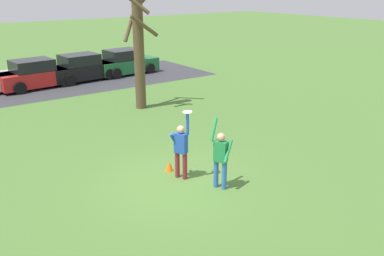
{
  "coord_description": "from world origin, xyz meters",
  "views": [
    {
      "loc": [
        -6.01,
        -8.93,
        5.44
      ],
      "look_at": [
        0.49,
        0.0,
        1.58
      ],
      "focal_mm": 38.21,
      "sensor_mm": 36.0,
      "label": 1
    }
  ],
  "objects_px": {
    "field_cone_orange": "(169,166)",
    "parked_car_green": "(125,63)",
    "bare_tree_tall": "(139,48)",
    "parked_car_red": "(35,75)",
    "person_catcher": "(181,147)",
    "person_defender": "(221,156)",
    "frisbee_disc": "(187,112)",
    "parked_car_black": "(82,68)"
  },
  "relations": [
    {
      "from": "field_cone_orange",
      "to": "parked_car_green",
      "type": "bearing_deg",
      "value": 67.77
    },
    {
      "from": "parked_car_green",
      "to": "bare_tree_tall",
      "type": "relative_size",
      "value": 0.79
    },
    {
      "from": "parked_car_red",
      "to": "parked_car_green",
      "type": "height_order",
      "value": "same"
    },
    {
      "from": "person_catcher",
      "to": "bare_tree_tall",
      "type": "bearing_deg",
      "value": 135.11
    },
    {
      "from": "person_defender",
      "to": "bare_tree_tall",
      "type": "height_order",
      "value": "bare_tree_tall"
    },
    {
      "from": "frisbee_disc",
      "to": "parked_car_black",
      "type": "xyz_separation_m",
      "value": [
        2.63,
        14.64,
        -1.37
      ]
    },
    {
      "from": "frisbee_disc",
      "to": "parked_car_red",
      "type": "xyz_separation_m",
      "value": [
        -0.18,
        14.41,
        -1.37
      ]
    },
    {
      "from": "parked_car_black",
      "to": "bare_tree_tall",
      "type": "bearing_deg",
      "value": -95.53
    },
    {
      "from": "person_defender",
      "to": "frisbee_disc",
      "type": "distance_m",
      "value": 1.54
    },
    {
      "from": "parked_car_red",
      "to": "parked_car_black",
      "type": "distance_m",
      "value": 2.82
    },
    {
      "from": "parked_car_black",
      "to": "bare_tree_tall",
      "type": "relative_size",
      "value": 0.79
    },
    {
      "from": "person_catcher",
      "to": "field_cone_orange",
      "type": "relative_size",
      "value": 6.5
    },
    {
      "from": "person_defender",
      "to": "field_cone_orange",
      "type": "bearing_deg",
      "value": -7.25
    },
    {
      "from": "bare_tree_tall",
      "to": "person_defender",
      "type": "bearing_deg",
      "value": -104.53
    },
    {
      "from": "person_catcher",
      "to": "parked_car_green",
      "type": "relative_size",
      "value": 0.49
    },
    {
      "from": "bare_tree_tall",
      "to": "field_cone_orange",
      "type": "height_order",
      "value": "bare_tree_tall"
    },
    {
      "from": "parked_car_black",
      "to": "bare_tree_tall",
      "type": "xyz_separation_m",
      "value": [
        -0.02,
        -7.23,
        2.05
      ]
    },
    {
      "from": "parked_car_black",
      "to": "field_cone_orange",
      "type": "relative_size",
      "value": 13.28
    },
    {
      "from": "parked_car_black",
      "to": "field_cone_orange",
      "type": "xyz_separation_m",
      "value": [
        -2.74,
        -13.82,
        -0.57
      ]
    },
    {
      "from": "parked_car_green",
      "to": "bare_tree_tall",
      "type": "bearing_deg",
      "value": -117.4
    },
    {
      "from": "frisbee_disc",
      "to": "bare_tree_tall",
      "type": "xyz_separation_m",
      "value": [
        2.61,
        7.41,
        0.69
      ]
    },
    {
      "from": "parked_car_black",
      "to": "parked_car_green",
      "type": "bearing_deg",
      "value": -1.81
    },
    {
      "from": "person_defender",
      "to": "field_cone_orange",
      "type": "relative_size",
      "value": 6.39
    },
    {
      "from": "person_catcher",
      "to": "person_defender",
      "type": "height_order",
      "value": "person_catcher"
    },
    {
      "from": "person_catcher",
      "to": "bare_tree_tall",
      "type": "height_order",
      "value": "bare_tree_tall"
    },
    {
      "from": "parked_car_black",
      "to": "field_cone_orange",
      "type": "distance_m",
      "value": 14.1
    },
    {
      "from": "person_catcher",
      "to": "parked_car_black",
      "type": "height_order",
      "value": "person_catcher"
    },
    {
      "from": "parked_car_black",
      "to": "parked_car_green",
      "type": "height_order",
      "value": "same"
    },
    {
      "from": "person_catcher",
      "to": "parked_car_green",
      "type": "distance_m",
      "value": 15.7
    },
    {
      "from": "parked_car_black",
      "to": "person_catcher",
      "type": "bearing_deg",
      "value": -106.05
    },
    {
      "from": "parked_car_red",
      "to": "field_cone_orange",
      "type": "height_order",
      "value": "parked_car_red"
    },
    {
      "from": "person_defender",
      "to": "bare_tree_tall",
      "type": "distance_m",
      "value": 8.84
    },
    {
      "from": "parked_car_green",
      "to": "field_cone_orange",
      "type": "relative_size",
      "value": 13.28
    },
    {
      "from": "field_cone_orange",
      "to": "person_defender",
      "type": "bearing_deg",
      "value": -72.89
    },
    {
      "from": "parked_car_green",
      "to": "frisbee_disc",
      "type": "bearing_deg",
      "value": -116.09
    },
    {
      "from": "parked_car_green",
      "to": "person_defender",
      "type": "bearing_deg",
      "value": -113.51
    },
    {
      "from": "person_defender",
      "to": "parked_car_black",
      "type": "xyz_separation_m",
      "value": [
        2.19,
        15.61,
        -0.25
      ]
    },
    {
      "from": "parked_car_green",
      "to": "bare_tree_tall",
      "type": "distance_m",
      "value": 8.26
    },
    {
      "from": "parked_car_red",
      "to": "parked_car_black",
      "type": "bearing_deg",
      "value": -0.67
    },
    {
      "from": "frisbee_disc",
      "to": "field_cone_orange",
      "type": "relative_size",
      "value": 0.86
    },
    {
      "from": "frisbee_disc",
      "to": "field_cone_orange",
      "type": "distance_m",
      "value": 2.1
    },
    {
      "from": "parked_car_green",
      "to": "field_cone_orange",
      "type": "bearing_deg",
      "value": -117.6
    }
  ]
}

